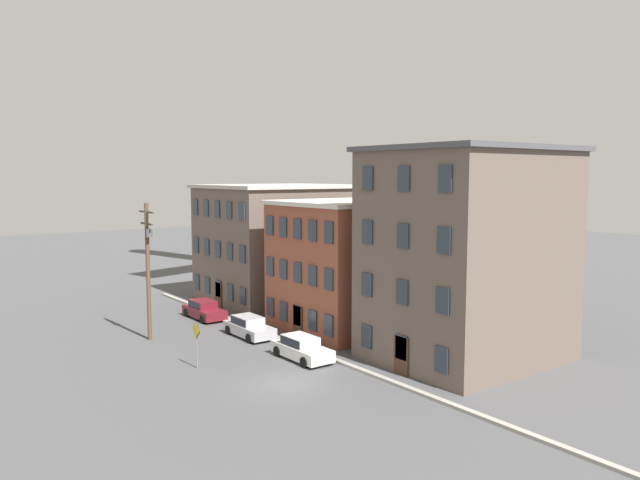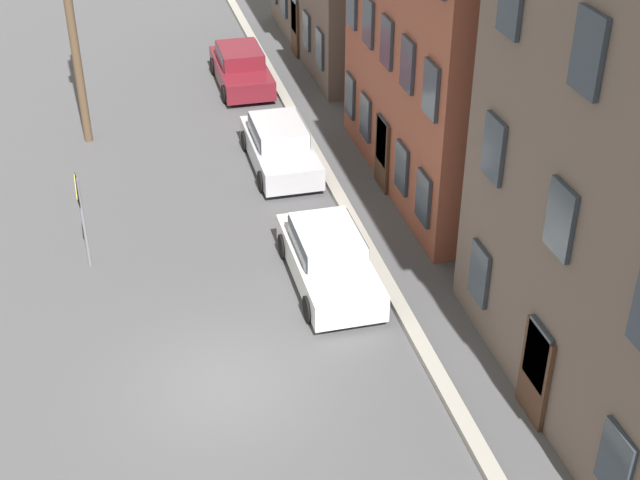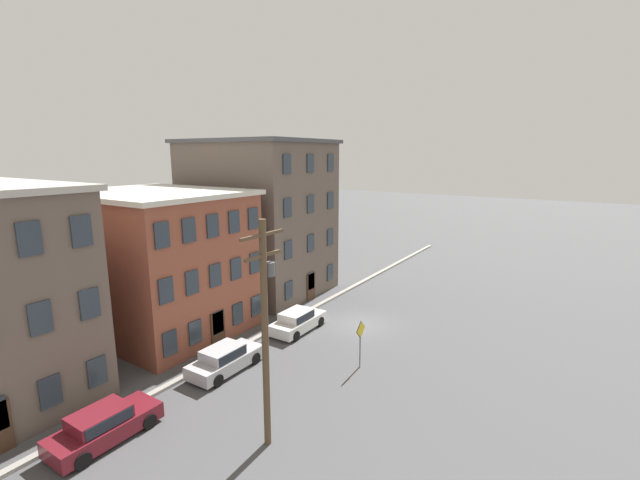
# 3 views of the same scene
# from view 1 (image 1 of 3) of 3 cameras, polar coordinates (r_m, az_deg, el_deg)

# --- Properties ---
(ground_plane) EXTENTS (200.00, 200.00, 0.00)m
(ground_plane) POSITION_cam_1_polar(r_m,az_deg,el_deg) (34.67, -2.85, -12.97)
(ground_plane) COLOR #4C4C4F
(kerb_strip) EXTENTS (56.00, 0.36, 0.16)m
(kerb_strip) POSITION_cam_1_polar(r_m,az_deg,el_deg) (37.21, 3.04, -11.51)
(kerb_strip) COLOR #9E998E
(kerb_strip) RESTS_ON ground_plane
(apartment_corner) EXTENTS (10.88, 12.42, 10.41)m
(apartment_corner) POSITION_cam_1_polar(r_m,az_deg,el_deg) (56.07, -3.87, -0.23)
(apartment_corner) COLOR #66564C
(apartment_corner) RESTS_ON ground_plane
(apartment_midblock) EXTENTS (9.38, 11.39, 9.40)m
(apartment_midblock) POSITION_cam_1_polar(r_m,az_deg,el_deg) (46.38, 3.52, -2.15)
(apartment_midblock) COLOR brown
(apartment_midblock) RESTS_ON ground_plane
(apartment_far) EXTENTS (9.49, 11.26, 12.93)m
(apartment_far) POSITION_cam_1_polar(r_m,az_deg,el_deg) (38.87, 13.32, -1.24)
(apartment_far) COLOR #66564C
(apartment_far) RESTS_ON ground_plane
(car_maroon) EXTENTS (4.40, 1.92, 1.43)m
(car_maroon) POSITION_cam_1_polar(r_m,az_deg,el_deg) (50.18, -10.58, -6.22)
(car_maroon) COLOR maroon
(car_maroon) RESTS_ON ground_plane
(car_silver) EXTENTS (4.40, 1.92, 1.43)m
(car_silver) POSITION_cam_1_polar(r_m,az_deg,el_deg) (44.19, -6.53, -7.82)
(car_silver) COLOR #B7B7BC
(car_silver) RESTS_ON ground_plane
(car_white) EXTENTS (4.40, 1.92, 1.43)m
(car_white) POSITION_cam_1_polar(r_m,az_deg,el_deg) (38.71, -1.72, -9.77)
(car_white) COLOR silver
(car_white) RESTS_ON ground_plane
(caution_sign) EXTENTS (1.01, 0.08, 2.75)m
(caution_sign) POSITION_cam_1_polar(r_m,az_deg,el_deg) (37.41, -11.24, -8.70)
(caution_sign) COLOR slate
(caution_sign) RESTS_ON ground_plane
(utility_pole) EXTENTS (2.40, 0.44, 9.38)m
(utility_pole) POSITION_cam_1_polar(r_m,az_deg,el_deg) (43.83, -15.45, -2.10)
(utility_pole) COLOR brown
(utility_pole) RESTS_ON ground_plane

